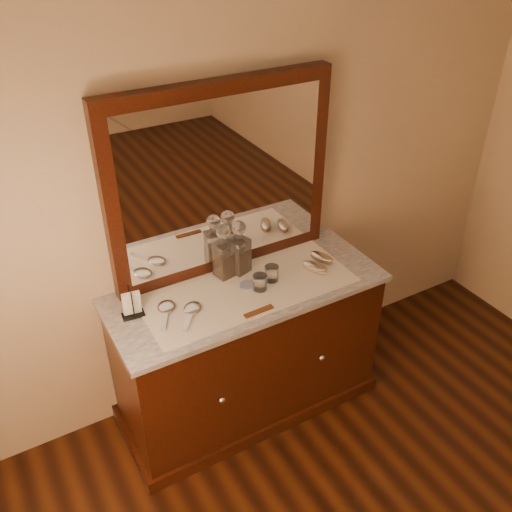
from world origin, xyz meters
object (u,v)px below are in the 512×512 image
dresser_cabinet (247,351)px  hand_mirror_outer (166,309)px  mirror_frame (222,181)px  decanter_right (239,252)px  hand_mirror_inner (192,310)px  comb (259,311)px  brush_far (322,258)px  brush_near (315,267)px  napkin_rack (132,305)px  pin_dish (248,286)px  decanter_left (224,256)px

dresser_cabinet → hand_mirror_outer: (-0.43, 0.02, 0.45)m
mirror_frame → decanter_right: (0.04, -0.10, -0.38)m
mirror_frame → hand_mirror_inner: mirror_frame is taller
comb → brush_far: (0.52, 0.21, 0.02)m
comb → brush_near: 0.46m
mirror_frame → hand_mirror_outer: 0.69m
mirror_frame → brush_near: size_ratio=7.59×
napkin_rack → hand_mirror_outer: size_ratio=0.71×
napkin_rack → brush_far: 1.06m
mirror_frame → hand_mirror_inner: bearing=-138.1°
pin_dish → hand_mirror_inner: (-0.33, -0.04, 0.00)m
mirror_frame → napkin_rack: mirror_frame is taller
comb → hand_mirror_outer: bearing=147.5°
decanter_right → brush_near: bearing=-29.2°
pin_dish → brush_near: size_ratio=0.52×
comb → decanter_right: (0.08, 0.35, 0.11)m
pin_dish → decanter_left: bearing=109.2°
dresser_cabinet → comb: bearing=-102.6°
dresser_cabinet → comb: size_ratio=8.99×
decanter_right → hand_mirror_inner: (-0.36, -0.19, -0.11)m
dresser_cabinet → decanter_right: size_ratio=4.60×
napkin_rack → decanter_right: bearing=6.7°
decanter_right → comb: bearing=-103.4°
pin_dish → napkin_rack: size_ratio=0.52×
mirror_frame → decanter_left: bearing=-116.1°
mirror_frame → hand_mirror_inner: (-0.33, -0.29, -0.49)m
decanter_right → napkin_rack: bearing=-173.3°
hand_mirror_inner → decanter_left: bearing=35.0°
decanter_right → hand_mirror_outer: (-0.47, -0.12, -0.11)m
dresser_cabinet → brush_near: size_ratio=8.85×
brush_near → hand_mirror_outer: 0.82m
hand_mirror_inner → napkin_rack: bearing=154.7°
pin_dish → brush_far: (0.47, 0.01, 0.01)m
dresser_cabinet → pin_dish: size_ratio=16.98×
brush_far → napkin_rack: bearing=176.4°
decanter_left → hand_mirror_inner: bearing=-145.0°
dresser_cabinet → mirror_frame: (0.00, 0.25, 0.94)m
dresser_cabinet → napkin_rack: size_ratio=8.75×
hand_mirror_outer → hand_mirror_inner: same height
mirror_frame → brush_far: mirror_frame is taller
pin_dish → brush_far: bearing=1.2°
decanter_right → brush_far: bearing=-17.6°
hand_mirror_outer → mirror_frame: bearing=27.4°
brush_near → hand_mirror_outer: brush_near is taller
comb → brush_near: brush_near is taller
napkin_rack → hand_mirror_inner: (0.25, -0.12, -0.05)m
decanter_left → brush_near: 0.49m
mirror_frame → napkin_rack: (-0.58, -0.17, -0.44)m
dresser_cabinet → brush_far: bearing=0.6°
decanter_right → brush_near: (0.35, -0.20, -0.10)m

